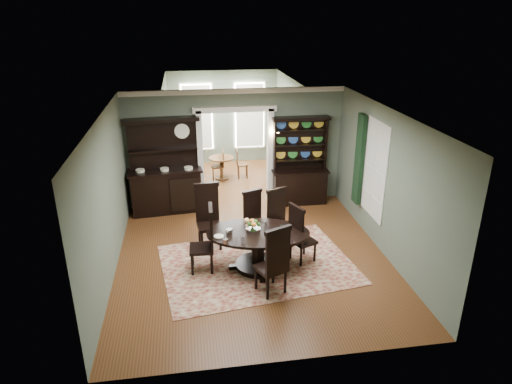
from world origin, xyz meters
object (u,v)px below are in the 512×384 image
Objects in this scene: dining_table at (258,243)px; sideboard at (166,180)px; parlor_table at (221,165)px; welsh_dresser at (299,172)px.

dining_table is 0.92× the size of sideboard.
sideboard is 2.63m from parlor_table.
dining_table is 3.61m from sideboard.
welsh_dresser is at bearing -47.62° from parlor_table.
dining_table is 3.51m from welsh_dresser.
welsh_dresser reaches higher than dining_table.
sideboard is at bearing -126.80° from parlor_table.
parlor_table is at bearing 102.25° from dining_table.
dining_table is at bearing -64.89° from sideboard.
welsh_dresser is (1.59, 3.12, 0.28)m from dining_table.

